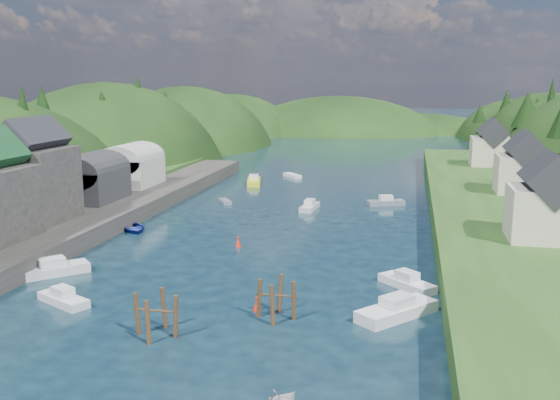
% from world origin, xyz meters
% --- Properties ---
extents(ground, '(600.00, 600.00, 0.00)m').
position_xyz_m(ground, '(0.00, 50.00, 0.00)').
color(ground, black).
rests_on(ground, ground).
extents(hillside_left, '(44.00, 245.56, 52.00)m').
position_xyz_m(hillside_left, '(-45.00, 75.00, -8.03)').
color(hillside_left, black).
rests_on(hillside_left, ground).
extents(far_hills, '(103.00, 68.00, 44.00)m').
position_xyz_m(far_hills, '(1.22, 174.01, -10.80)').
color(far_hills, black).
rests_on(far_hills, ground).
extents(hill_trees, '(92.20, 148.60, 12.78)m').
position_xyz_m(hill_trees, '(0.87, 63.32, 11.21)').
color(hill_trees, black).
rests_on(hill_trees, ground).
extents(quay_left, '(12.00, 110.00, 2.00)m').
position_xyz_m(quay_left, '(-24.00, 20.00, 1.00)').
color(quay_left, '#2D2B28').
rests_on(quay_left, ground).
extents(boat_sheds, '(7.00, 21.00, 7.50)m').
position_xyz_m(boat_sheds, '(-26.00, 39.00, 5.27)').
color(boat_sheds, '#2D2D30').
rests_on(boat_sheds, quay_left).
extents(terrace_right, '(16.00, 120.00, 2.40)m').
position_xyz_m(terrace_right, '(25.00, 40.00, 1.20)').
color(terrace_right, '#234719').
rests_on(terrace_right, ground).
extents(right_bank_cottages, '(9.00, 59.24, 8.41)m').
position_xyz_m(right_bank_cottages, '(28.00, 48.33, 5.84)').
color(right_bank_cottages, beige).
rests_on(right_bank_cottages, terrace_right).
extents(piling_cluster_near, '(3.35, 3.11, 3.61)m').
position_xyz_m(piling_cluster_near, '(-2.39, -1.57, 1.24)').
color(piling_cluster_near, '#382314').
rests_on(piling_cluster_near, ground).
extents(piling_cluster_far, '(3.13, 2.93, 3.56)m').
position_xyz_m(piling_cluster_far, '(4.98, 3.20, 1.21)').
color(piling_cluster_far, '#382314').
rests_on(piling_cluster_far, ground).
extents(channel_buoy_near, '(0.70, 0.70, 1.10)m').
position_xyz_m(channel_buoy_near, '(3.20, 4.49, 0.48)').
color(channel_buoy_near, '#B6210E').
rests_on(channel_buoy_near, ground).
extents(channel_buoy_far, '(0.70, 0.70, 1.10)m').
position_xyz_m(channel_buoy_far, '(-3.26, 22.09, 0.48)').
color(channel_buoy_far, '#B6210E').
rests_on(channel_buoy_far, ground).
extents(moored_boats, '(36.83, 86.15, 2.28)m').
position_xyz_m(moored_boats, '(-5.06, 15.67, 0.60)').
color(moored_boats, white).
rests_on(moored_boats, ground).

